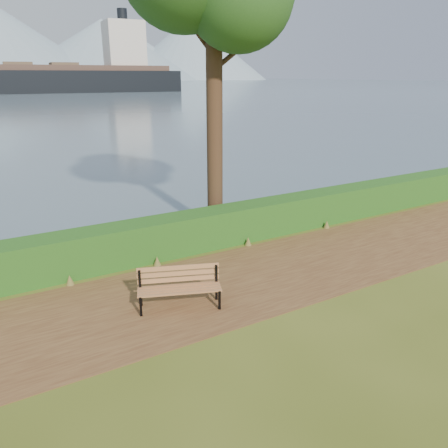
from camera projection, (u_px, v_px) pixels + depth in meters
ground at (238, 288)px, 9.71m from camera, size 140.00×140.00×0.00m
path at (231, 283)px, 9.96m from camera, size 40.00×3.40×0.01m
hedge at (187, 233)px, 11.68m from camera, size 32.00×0.85×1.00m
bench at (179, 284)px, 8.83m from camera, size 1.73×1.04×0.84m
cargo_ship at (43, 79)px, 113.46m from camera, size 78.42×17.32×23.61m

